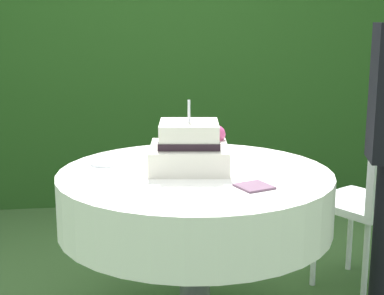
% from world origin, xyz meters
% --- Properties ---
extents(foliage_hedge, '(5.94, 0.51, 2.22)m').
position_xyz_m(foliage_hedge, '(0.00, 2.23, 1.11)').
color(foliage_hedge, '#234C19').
rests_on(foliage_hedge, ground_plane).
extents(cake_table, '(1.17, 1.17, 0.78)m').
position_xyz_m(cake_table, '(0.00, 0.00, 0.65)').
color(cake_table, '#4C4C51').
rests_on(cake_table, ground_plane).
extents(wedding_cake, '(0.37, 0.37, 0.30)m').
position_xyz_m(wedding_cake, '(-0.02, 0.05, 0.87)').
color(wedding_cake, silver).
rests_on(wedding_cake, cake_table).
extents(serving_plate_near, '(0.13, 0.13, 0.01)m').
position_xyz_m(serving_plate_near, '(-0.38, 0.18, 0.78)').
color(serving_plate_near, white).
rests_on(serving_plate_near, cake_table).
extents(serving_plate_far, '(0.11, 0.11, 0.01)m').
position_xyz_m(serving_plate_far, '(0.11, 0.32, 0.78)').
color(serving_plate_far, white).
rests_on(serving_plate_far, cake_table).
extents(napkin_stack, '(0.16, 0.16, 0.01)m').
position_xyz_m(napkin_stack, '(0.19, -0.27, 0.78)').
color(napkin_stack, '#6B4C60').
rests_on(napkin_stack, cake_table).
extents(garden_chair, '(0.55, 0.55, 0.89)m').
position_xyz_m(garden_chair, '(0.97, 0.32, 0.54)').
color(garden_chair, white).
rests_on(garden_chair, ground_plane).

